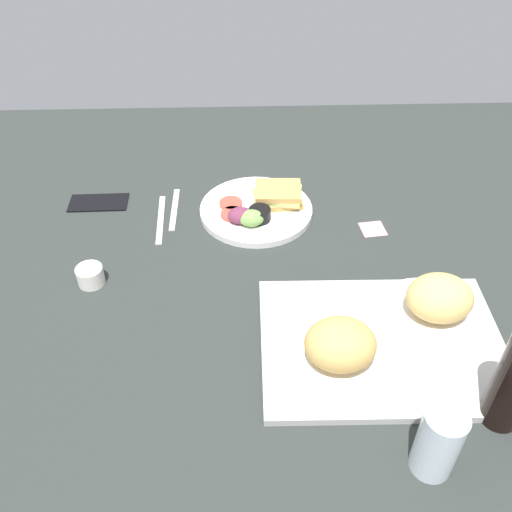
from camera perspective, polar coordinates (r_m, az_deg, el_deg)
ground_plane at (r=124.30cm, az=0.87°, el=-0.99°), size 190.00×150.00×3.00cm
serving_tray at (r=108.19cm, az=12.69°, el=-8.72°), size 45.53×33.72×1.60cm
bread_plate_near at (r=111.13cm, az=17.85°, el=-4.74°), size 20.76×20.76×9.91cm
bread_plate_far at (r=99.41cm, az=8.33°, el=-9.45°), size 19.93×19.93×9.93cm
plate_with_salad at (r=135.62cm, az=0.30°, el=4.91°), size 27.25×27.25×5.40cm
drinking_glass at (r=91.28cm, az=18.04°, el=-17.57°), size 6.51×6.51×13.07cm
espresso_cup at (r=121.76cm, az=-16.50°, el=-1.93°), size 5.60×5.60×4.00cm
fork at (r=139.35cm, az=-8.30°, el=4.77°), size 1.42×17.00×0.50cm
knife at (r=136.54cm, az=-9.68°, el=3.74°), size 2.23×19.04×0.50cm
cell_phone at (r=145.40cm, az=-15.73°, el=5.32°), size 14.52×7.44×0.80cm
sticky_note at (r=134.70cm, az=11.80°, el=2.72°), size 6.26×6.26×0.12cm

